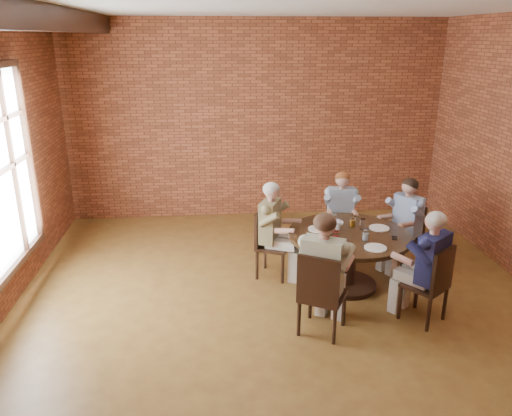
{
  "coord_description": "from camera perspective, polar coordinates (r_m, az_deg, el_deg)",
  "views": [
    {
      "loc": [
        -0.82,
        -5.12,
        3.1
      ],
      "look_at": [
        -0.24,
        1.0,
        0.97
      ],
      "focal_mm": 35.0,
      "sensor_mm": 36.0,
      "label": 1
    }
  ],
  "objects": [
    {
      "name": "plate_d",
      "position": [
        6.0,
        13.5,
        -4.43
      ],
      "size": [
        0.26,
        0.26,
        0.01
      ],
      "primitive_type": "cylinder",
      "color": "white",
      "rests_on": "dining_table"
    },
    {
      "name": "ceiling_beam",
      "position": [
        5.38,
        -24.52,
        19.33
      ],
      "size": [
        0.22,
        6.9,
        0.26
      ],
      "primitive_type": "cube",
      "color": "black",
      "rests_on": "ceiling"
    },
    {
      "name": "plate_b",
      "position": [
        6.69,
        8.85,
        -1.63
      ],
      "size": [
        0.26,
        0.26,
        0.01
      ],
      "primitive_type": "cylinder",
      "color": "white",
      "rests_on": "dining_table"
    },
    {
      "name": "diner_e",
      "position": [
        5.91,
        18.93,
        -6.4
      ],
      "size": [
        0.8,
        0.82,
        1.32
      ],
      "primitive_type": null,
      "rotation": [
        0.0,
        0.0,
        3.79
      ],
      "color": "#1B1E4C",
      "rests_on": "floor"
    },
    {
      "name": "glass_e",
      "position": [
        6.2,
        8.05,
        -2.66
      ],
      "size": [
        0.07,
        0.07,
        0.14
      ],
      "primitive_type": "cylinder",
      "color": "white",
      "rests_on": "dining_table"
    },
    {
      "name": "chair_a",
      "position": [
        7.26,
        16.87,
        -2.77
      ],
      "size": [
        0.55,
        0.55,
        0.91
      ],
      "rotation": [
        0.0,
        0.0,
        -1.08
      ],
      "color": "black",
      "rests_on": "floor"
    },
    {
      "name": "glass_f",
      "position": [
        6.04,
        9.06,
        -3.3
      ],
      "size": [
        0.07,
        0.07,
        0.14
      ],
      "primitive_type": "cylinder",
      "color": "white",
      "rests_on": "dining_table"
    },
    {
      "name": "wall_front",
      "position": [
        2.29,
        17.92,
        -19.57
      ],
      "size": [
        7.0,
        0.0,
        7.0
      ],
      "primitive_type": "plane",
      "rotation": [
        -1.57,
        0.0,
        0.0
      ],
      "color": "brown",
      "rests_on": "ground"
    },
    {
      "name": "floor",
      "position": [
        6.04,
        3.24,
        -11.8
      ],
      "size": [
        7.0,
        7.0,
        0.0
      ],
      "primitive_type": "plane",
      "color": "brown",
      "rests_on": "ground"
    },
    {
      "name": "diner_d",
      "position": [
        5.41,
        7.74,
        -7.46
      ],
      "size": [
        0.83,
        0.88,
        1.39
      ],
      "primitive_type": null,
      "rotation": [
        0.0,
        0.0,
        2.63
      ],
      "color": "#BEAD95",
      "rests_on": "floor"
    },
    {
      "name": "smartphone",
      "position": [
        6.34,
        15.55,
        -3.32
      ],
      "size": [
        0.1,
        0.14,
        0.01
      ],
      "primitive_type": "cube",
      "rotation": [
        0.0,
        0.0,
        -0.3
      ],
      "color": "black",
      "rests_on": "dining_table"
    },
    {
      "name": "chair_e",
      "position": [
        5.94,
        19.48,
        -7.98
      ],
      "size": [
        0.59,
        0.59,
        0.93
      ],
      "rotation": [
        0.0,
        0.0,
        3.79
      ],
      "color": "black",
      "rests_on": "floor"
    },
    {
      "name": "ceiling",
      "position": [
        5.19,
        3.99,
        22.39
      ],
      "size": [
        7.0,
        7.0,
        0.0
      ],
      "primitive_type": "plane",
      "rotation": [
        3.14,
        0.0,
        0.0
      ],
      "color": "silver",
      "rests_on": "wall_back"
    },
    {
      "name": "glass_b",
      "position": [
        6.58,
        10.98,
        -1.52
      ],
      "size": [
        0.07,
        0.07,
        0.14
      ],
      "primitive_type": "cylinder",
      "color": "white",
      "rests_on": "dining_table"
    },
    {
      "name": "diner_b",
      "position": [
        7.33,
        9.65,
        -0.85
      ],
      "size": [
        0.57,
        0.67,
        1.27
      ],
      "primitive_type": null,
      "rotation": [
        0.0,
        0.0,
        -0.15
      ],
      "color": "#8C9CB2",
      "rests_on": "floor"
    },
    {
      "name": "glass_c",
      "position": [
        6.63,
        8.98,
        -1.26
      ],
      "size": [
        0.07,
        0.07,
        0.14
      ],
      "primitive_type": "cylinder",
      "color": "white",
      "rests_on": "dining_table"
    },
    {
      "name": "chair_d",
      "position": [
        5.41,
        7.38,
        -9.5
      ],
      "size": [
        0.62,
        0.62,
        0.97
      ],
      "rotation": [
        0.0,
        0.0,
        2.63
      ],
      "color": "black",
      "rests_on": "floor"
    },
    {
      "name": "plate_c",
      "position": [
        6.43,
        7.14,
        -2.39
      ],
      "size": [
        0.26,
        0.26,
        0.01
      ],
      "primitive_type": "cylinder",
      "color": "white",
      "rests_on": "dining_table"
    },
    {
      "name": "glass_d",
      "position": [
        6.45,
        9.32,
        -1.85
      ],
      "size": [
        0.07,
        0.07,
        0.14
      ],
      "primitive_type": "cylinder",
      "color": "white",
      "rests_on": "dining_table"
    },
    {
      "name": "wall_back",
      "position": [
        8.77,
        0.03,
        9.91
      ],
      "size": [
        7.0,
        0.0,
        7.0
      ],
      "primitive_type": "plane",
      "rotation": [
        1.57,
        0.0,
        0.0
      ],
      "color": "brown",
      "rests_on": "ground"
    },
    {
      "name": "diner_a",
      "position": [
        7.15,
        16.57,
        -1.82
      ],
      "size": [
        0.78,
        0.73,
        1.29
      ],
      "primitive_type": null,
      "rotation": [
        0.0,
        0.0,
        -1.08
      ],
      "color": "#4164AA",
      "rests_on": "floor"
    },
    {
      "name": "glass_a",
      "position": [
        6.51,
        12.08,
        -1.82
      ],
      "size": [
        0.07,
        0.07,
        0.14
      ],
      "primitive_type": "cylinder",
      "color": "white",
      "rests_on": "dining_table"
    },
    {
      "name": "chair_c",
      "position": [
        6.69,
        1.37,
        -3.73
      ],
      "size": [
        0.55,
        0.55,
        0.92
      ],
      "rotation": [
        0.0,
        0.0,
        1.15
      ],
      "color": "black",
      "rests_on": "floor"
    },
    {
      "name": "dining_table",
      "position": [
        6.47,
        10.51,
        -4.64
      ],
      "size": [
        1.54,
        1.54,
        0.75
      ],
      "color": "black",
      "rests_on": "floor"
    },
    {
      "name": "glass_g",
      "position": [
        6.19,
        12.42,
        -2.98
      ],
      "size": [
        0.07,
        0.07,
        0.14
      ],
      "primitive_type": "cylinder",
      "color": "white",
      "rests_on": "dining_table"
    },
    {
      "name": "plate_a",
      "position": [
        6.61,
        13.9,
        -2.23
      ],
      "size": [
        0.26,
        0.26,
        0.01
      ],
      "primitive_type": "cylinder",
      "color": "white",
      "rests_on": "dining_table"
    },
    {
      "name": "chair_b",
      "position": [
        7.45,
        9.52,
        -1.67
      ],
      "size": [
        0.45,
        0.45,
        0.9
      ],
      "rotation": [
        0.0,
        0.0,
        -0.15
      ],
      "color": "black",
      "rests_on": "floor"
    },
    {
      "name": "diner_c",
      "position": [
        6.61,
        2.06,
        -2.61
      ],
      "size": [
        0.79,
        0.73,
        1.31
      ],
      "primitive_type": null,
      "rotation": [
        0.0,
        0.0,
        1.15
      ],
      "color": "brown",
      "rests_on": "floor"
    }
  ]
}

